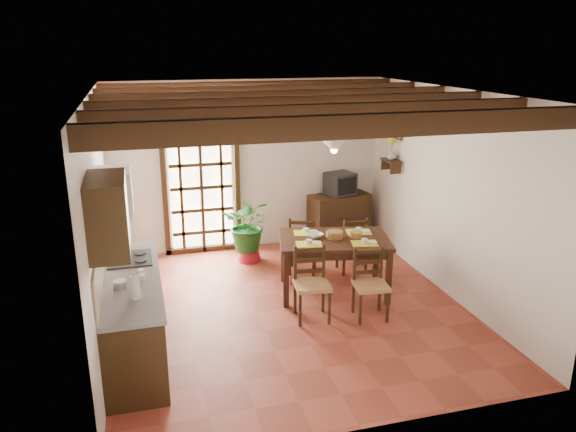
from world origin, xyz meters
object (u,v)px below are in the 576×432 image
object	(u,v)px
sideboard	(339,219)
pendant_lamp	(334,144)
chair_near_left	(312,297)
chair_near_right	(370,297)
potted_plant	(249,227)
dining_table	(334,245)
crt_tv	(340,184)
chair_far_left	(303,254)
kitchen_counter	(133,315)
chair_far_right	(351,254)

from	to	relation	value
sideboard	pendant_lamp	size ratio (longest dim) A/B	1.21
chair_near_left	chair_near_right	distance (m)	0.74
sideboard	potted_plant	bearing A→B (deg)	-176.43
dining_table	chair_near_right	world-z (taller)	chair_near_right
dining_table	potted_plant	distance (m)	1.73
sideboard	crt_tv	distance (m)	0.63
dining_table	crt_tv	xyz separation A→B (m)	(0.78, 1.89, 0.36)
sideboard	chair_far_left	bearing A→B (deg)	-142.87
chair_far_left	crt_tv	distance (m)	1.65
kitchen_counter	chair_near_right	bearing A→B (deg)	2.11
chair_near_right	chair_far_right	world-z (taller)	chair_near_right
chair_far_left	dining_table	bearing A→B (deg)	125.26
crt_tv	potted_plant	bearing A→B (deg)	177.15
dining_table	chair_far_right	bearing A→B (deg)	63.84
chair_near_right	crt_tv	bearing A→B (deg)	84.30
chair_near_left	potted_plant	xyz separation A→B (m)	(-0.36, 2.14, 0.28)
chair_far_left	pendant_lamp	size ratio (longest dim) A/B	1.06
kitchen_counter	chair_far_right	size ratio (longest dim) A/B	2.57
chair_near_right	chair_far_left	xyz separation A→B (m)	(-0.39, 1.64, 0.00)
dining_table	chair_far_left	bearing A→B (deg)	116.15
kitchen_counter	potted_plant	xyz separation A→B (m)	(1.80, 2.41, 0.10)
potted_plant	chair_far_right	bearing A→B (deg)	-30.02
crt_tv	pendant_lamp	world-z (taller)	pendant_lamp
potted_plant	crt_tv	bearing A→B (deg)	13.93
chair_far_left	pendant_lamp	xyz separation A→B (m)	(0.20, -0.72, 1.80)
chair_near_right	potted_plant	world-z (taller)	potted_plant
chair_near_left	pendant_lamp	distance (m)	2.01
chair_near_right	dining_table	bearing A→B (deg)	109.85
chair_near_left	pendant_lamp	size ratio (longest dim) A/B	1.10
chair_far_right	kitchen_counter	bearing A→B (deg)	28.04
dining_table	chair_far_left	xyz separation A→B (m)	(-0.20, 0.82, -0.42)
chair_near_left	chair_far_left	world-z (taller)	chair_near_left
dining_table	sideboard	xyz separation A→B (m)	(0.78, 1.90, -0.27)
kitchen_counter	dining_table	xyz separation A→B (m)	(2.69, 0.93, 0.23)
dining_table	chair_near_right	xyz separation A→B (m)	(0.19, -0.82, -0.42)
chair_far_left	chair_far_right	xyz separation A→B (m)	(0.73, -0.16, -0.00)
crt_tv	pendant_lamp	xyz separation A→B (m)	(-0.78, -1.79, 1.02)
chair_far_right	pendant_lamp	world-z (taller)	pendant_lamp
dining_table	potted_plant	xyz separation A→B (m)	(-0.89, 1.48, -0.13)
pendant_lamp	chair_far_left	bearing A→B (deg)	105.36
potted_plant	chair_far_left	bearing A→B (deg)	-43.61
dining_table	potted_plant	bearing A→B (deg)	133.56
chair_far_right	pendant_lamp	xyz separation A→B (m)	(-0.53, -0.56, 1.80)
chair_near_left	crt_tv	world-z (taller)	crt_tv
kitchen_counter	pendant_lamp	size ratio (longest dim) A/B	2.66
crt_tv	potted_plant	size ratio (longest dim) A/B	0.24
dining_table	sideboard	distance (m)	2.07
crt_tv	potted_plant	distance (m)	1.79
kitchen_counter	chair_near_right	distance (m)	2.89
chair_near_left	sideboard	xyz separation A→B (m)	(1.31, 2.56, 0.15)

